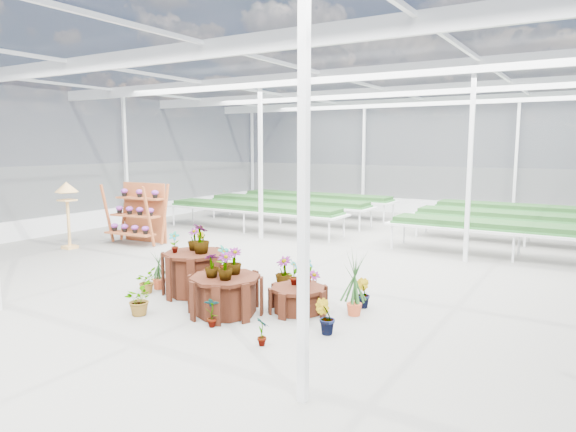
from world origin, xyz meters
The scene contains 10 objects.
ground_plane centered at (0.00, 0.00, 0.00)m, with size 24.00×24.00×0.00m, color gray.
greenhouse_shell centered at (0.00, 0.00, 2.25)m, with size 18.00×24.00×4.50m, color white, non-canonical shape.
steel_frame centered at (0.00, 0.00, 2.25)m, with size 18.00×24.00×4.50m, color silver, non-canonical shape.
nursery_benches centered at (0.00, 7.20, 0.42)m, with size 16.00×7.00×0.84m, color silver, non-canonical shape.
plinth_tall centered at (-0.77, -1.49, 0.41)m, with size 1.19×1.19×0.81m, color #34140A.
plinth_mid centered at (0.43, -2.09, 0.32)m, with size 1.23×1.23×0.65m, color #34140A.
plinth_low centered at (1.43, -1.39, 0.22)m, with size 0.97×0.97×0.44m, color #34140A.
shelf_rack centered at (-5.59, 1.48, 0.86)m, with size 1.63×0.86×1.73m, color brown, non-canonical shape.
bird_table centered at (-6.61, 0.02, 0.92)m, with size 0.44×0.44×1.83m, color tan, non-canonical shape.
nursery_plants centered at (0.19, -1.49, 0.50)m, with size 4.42×3.26×1.38m.
Camera 1 is at (5.64, -8.66, 2.81)m, focal length 32.00 mm.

